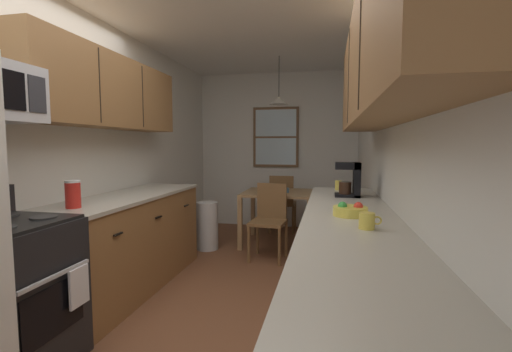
{
  "coord_description": "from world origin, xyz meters",
  "views": [
    {
      "loc": [
        0.84,
        -2.18,
        1.36
      ],
      "look_at": [
        0.11,
        1.37,
        1.04
      ],
      "focal_mm": 24.53,
      "sensor_mm": 36.0,
      "label": 1
    }
  ],
  "objects_px": {
    "table_serving_bowl": "(281,190)",
    "stove_range": "(7,297)",
    "dining_chair_near": "(270,217)",
    "dining_chair_far": "(282,201)",
    "fruit_bowl": "(350,210)",
    "mug_spare": "(367,221)",
    "coffee_maker": "(351,179)",
    "mug_by_coffeemaker": "(339,185)",
    "trash_bin": "(207,226)",
    "dining_table": "(278,200)",
    "storage_canister": "(73,194)"
  },
  "relations": [
    {
      "from": "mug_by_coffeemaker",
      "to": "dining_chair_near",
      "type": "bearing_deg",
      "value": 153.88
    },
    {
      "from": "dining_table",
      "to": "fruit_bowl",
      "type": "bearing_deg",
      "value": -71.12
    },
    {
      "from": "dining_chair_near",
      "to": "coffee_maker",
      "type": "xyz_separation_m",
      "value": [
        0.89,
        -0.85,
        0.56
      ]
    },
    {
      "from": "trash_bin",
      "to": "mug_spare",
      "type": "xyz_separation_m",
      "value": [
        1.76,
        -2.3,
        0.63
      ]
    },
    {
      "from": "mug_by_coffeemaker",
      "to": "table_serving_bowl",
      "type": "distance_m",
      "value": 1.22
    },
    {
      "from": "dining_chair_far",
      "to": "fruit_bowl",
      "type": "height_order",
      "value": "fruit_bowl"
    },
    {
      "from": "mug_by_coffeemaker",
      "to": "fruit_bowl",
      "type": "distance_m",
      "value": 1.36
    },
    {
      "from": "trash_bin",
      "to": "dining_chair_near",
      "type": "bearing_deg",
      "value": -12.7
    },
    {
      "from": "dining_chair_near",
      "to": "coffee_maker",
      "type": "distance_m",
      "value": 1.35
    },
    {
      "from": "stove_range",
      "to": "coffee_maker",
      "type": "height_order",
      "value": "coffee_maker"
    },
    {
      "from": "stove_range",
      "to": "coffee_maker",
      "type": "relative_size",
      "value": 3.56
    },
    {
      "from": "mug_spare",
      "to": "dining_chair_near",
      "type": "bearing_deg",
      "value": 113.13
    },
    {
      "from": "stove_range",
      "to": "fruit_bowl",
      "type": "xyz_separation_m",
      "value": [
        1.98,
        0.7,
        0.46
      ]
    },
    {
      "from": "dining_chair_far",
      "to": "coffee_maker",
      "type": "bearing_deg",
      "value": -67.02
    },
    {
      "from": "stove_range",
      "to": "mug_by_coffeemaker",
      "type": "distance_m",
      "value": 2.87
    },
    {
      "from": "table_serving_bowl",
      "to": "stove_range",
      "type": "bearing_deg",
      "value": -111.97
    },
    {
      "from": "dining_chair_near",
      "to": "mug_spare",
      "type": "xyz_separation_m",
      "value": [
        0.9,
        -2.1,
        0.45
      ]
    },
    {
      "from": "dining_table",
      "to": "table_serving_bowl",
      "type": "relative_size",
      "value": 4.51
    },
    {
      "from": "mug_spare",
      "to": "dining_chair_far",
      "type": "bearing_deg",
      "value": 105.14
    },
    {
      "from": "dining_table",
      "to": "mug_by_coffeemaker",
      "type": "relative_size",
      "value": 8.79
    },
    {
      "from": "dining_chair_far",
      "to": "table_serving_bowl",
      "type": "height_order",
      "value": "dining_chair_far"
    },
    {
      "from": "dining_chair_far",
      "to": "dining_chair_near",
      "type": "bearing_deg",
      "value": -89.42
    },
    {
      "from": "dining_chair_near",
      "to": "mug_by_coffeemaker",
      "type": "height_order",
      "value": "mug_by_coffeemaker"
    },
    {
      "from": "storage_canister",
      "to": "dining_chair_far",
      "type": "bearing_deg",
      "value": 69.88
    },
    {
      "from": "dining_chair_far",
      "to": "fruit_bowl",
      "type": "xyz_separation_m",
      "value": [
        0.84,
        -3.01,
        0.44
      ]
    },
    {
      "from": "dining_table",
      "to": "trash_bin",
      "type": "relative_size",
      "value": 1.52
    },
    {
      "from": "dining_chair_near",
      "to": "storage_canister",
      "type": "bearing_deg",
      "value": -121.88
    },
    {
      "from": "coffee_maker",
      "to": "mug_by_coffeemaker",
      "type": "relative_size",
      "value": 2.87
    },
    {
      "from": "dining_table",
      "to": "dining_chair_far",
      "type": "relative_size",
      "value": 1.05
    },
    {
      "from": "dining_chair_near",
      "to": "table_serving_bowl",
      "type": "height_order",
      "value": "dining_chair_near"
    },
    {
      "from": "trash_bin",
      "to": "fruit_bowl",
      "type": "xyz_separation_m",
      "value": [
        1.69,
        -1.94,
        0.62
      ]
    },
    {
      "from": "dining_chair_near",
      "to": "dining_chair_far",
      "type": "xyz_separation_m",
      "value": [
        -0.01,
        1.27,
        0.0
      ]
    },
    {
      "from": "stove_range",
      "to": "fruit_bowl",
      "type": "relative_size",
      "value": 4.91
    },
    {
      "from": "table_serving_bowl",
      "to": "mug_by_coffeemaker",
      "type": "bearing_deg",
      "value": -53.01
    },
    {
      "from": "dining_chair_near",
      "to": "dining_chair_far",
      "type": "distance_m",
      "value": 1.27
    },
    {
      "from": "stove_range",
      "to": "mug_spare",
      "type": "xyz_separation_m",
      "value": [
        2.05,
        0.34,
        0.47
      ]
    },
    {
      "from": "dining_table",
      "to": "fruit_bowl",
      "type": "distance_m",
      "value": 2.53
    },
    {
      "from": "storage_canister",
      "to": "dining_chair_near",
      "type": "bearing_deg",
      "value": 58.12
    },
    {
      "from": "dining_table",
      "to": "dining_chair_far",
      "type": "height_order",
      "value": "dining_chair_far"
    },
    {
      "from": "stove_range",
      "to": "dining_chair_far",
      "type": "distance_m",
      "value": 3.88
    },
    {
      "from": "storage_canister",
      "to": "trash_bin",
      "type": "bearing_deg",
      "value": 81.71
    },
    {
      "from": "fruit_bowl",
      "to": "table_serving_bowl",
      "type": "distance_m",
      "value": 2.45
    },
    {
      "from": "dining_chair_near",
      "to": "mug_spare",
      "type": "height_order",
      "value": "mug_spare"
    },
    {
      "from": "stove_range",
      "to": "mug_spare",
      "type": "height_order",
      "value": "stove_range"
    },
    {
      "from": "dining_chair_far",
      "to": "mug_by_coffeemaker",
      "type": "distance_m",
      "value": 1.89
    },
    {
      "from": "trash_bin",
      "to": "table_serving_bowl",
      "type": "bearing_deg",
      "value": 22.46
    },
    {
      "from": "storage_canister",
      "to": "mug_spare",
      "type": "xyz_separation_m",
      "value": [
        2.06,
        -0.24,
        -0.06
      ]
    },
    {
      "from": "dining_chair_far",
      "to": "storage_canister",
      "type": "relative_size",
      "value": 4.39
    },
    {
      "from": "mug_by_coffeemaker",
      "to": "fruit_bowl",
      "type": "bearing_deg",
      "value": -88.41
    },
    {
      "from": "coffee_maker",
      "to": "storage_canister",
      "type": "bearing_deg",
      "value": -153.66
    }
  ]
}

